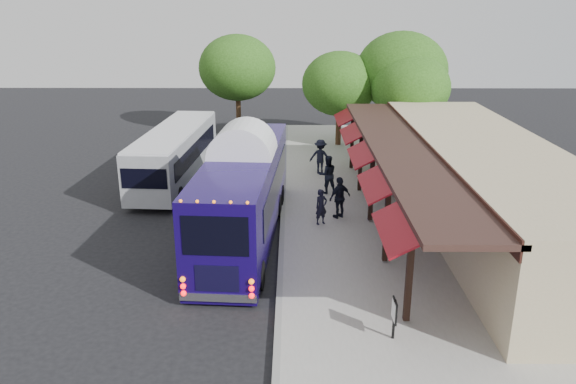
% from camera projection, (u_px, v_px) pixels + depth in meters
% --- Properties ---
extents(ground, '(90.00, 90.00, 0.00)m').
position_uv_depth(ground, '(279.00, 265.00, 20.25)').
color(ground, black).
rests_on(ground, ground).
extents(sidewalk, '(10.00, 40.00, 0.15)m').
position_uv_depth(sidewalk, '(398.00, 223.00, 23.99)').
color(sidewalk, '#9E9B93').
rests_on(sidewalk, ground).
extents(curb, '(0.20, 40.00, 0.16)m').
position_uv_depth(curb, '(283.00, 223.00, 24.02)').
color(curb, gray).
rests_on(curb, ground).
extents(station_shelter, '(8.15, 20.00, 3.60)m').
position_uv_depth(station_shelter, '(482.00, 184.00, 23.40)').
color(station_shelter, tan).
rests_on(station_shelter, ground).
extents(coach_bus, '(3.21, 11.75, 3.72)m').
position_uv_depth(coach_bus, '(244.00, 190.00, 22.16)').
color(coach_bus, '#15064F').
rests_on(coach_bus, ground).
extents(city_bus, '(2.92, 10.60, 2.82)m').
position_uv_depth(city_bus, '(175.00, 152.00, 29.45)').
color(city_bus, gray).
rests_on(city_bus, ground).
extents(ped_a, '(0.66, 0.60, 1.53)m').
position_uv_depth(ped_a, '(321.00, 207.00, 23.44)').
color(ped_a, black).
rests_on(ped_a, sidewalk).
extents(ped_b, '(1.04, 0.88, 1.89)m').
position_uv_depth(ped_b, '(327.00, 174.00, 27.26)').
color(ped_b, black).
rests_on(ped_b, sidewalk).
extents(ped_c, '(1.14, 0.97, 1.84)m').
position_uv_depth(ped_c, '(340.00, 198.00, 24.10)').
color(ped_c, black).
rests_on(ped_c, sidewalk).
extents(ped_d, '(1.34, 0.95, 1.88)m').
position_uv_depth(ped_d, '(320.00, 156.00, 30.49)').
color(ped_d, black).
rests_on(ped_d, sidewalk).
extents(sign_board, '(0.08, 0.54, 1.19)m').
position_uv_depth(sign_board, '(394.00, 313.00, 15.33)').
color(sign_board, black).
rests_on(sign_board, sidewalk).
extents(tree_left, '(4.83, 4.83, 6.18)m').
position_uv_depth(tree_left, '(340.00, 84.00, 35.78)').
color(tree_left, '#382314').
rests_on(tree_left, ground).
extents(tree_mid, '(5.78, 5.78, 7.40)m').
position_uv_depth(tree_mid, '(401.00, 71.00, 35.56)').
color(tree_mid, '#382314').
rests_on(tree_mid, ground).
extents(tree_right, '(4.82, 4.82, 6.17)m').
position_uv_depth(tree_right, '(410.00, 88.00, 34.16)').
color(tree_right, '#382314').
rests_on(tree_right, ground).
extents(tree_far, '(5.47, 5.47, 7.00)m').
position_uv_depth(tree_far, '(237.00, 68.00, 39.73)').
color(tree_far, '#382314').
rests_on(tree_far, ground).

